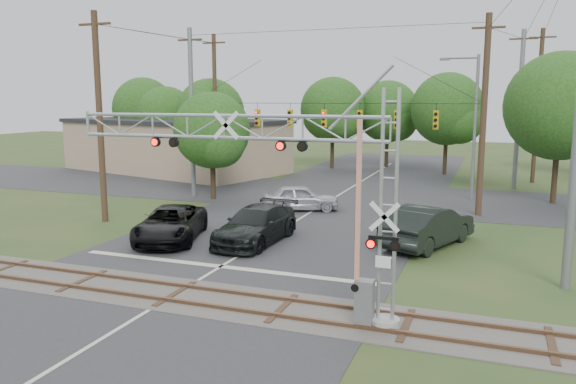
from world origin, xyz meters
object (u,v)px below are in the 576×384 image
(pickup_black, at_px, (171,224))
(sedan_silver, at_px, (301,197))
(traffic_signal_span, at_px, (338,116))
(commercial_building, at_px, (175,145))
(car_dark, at_px, (256,225))
(streetlight, at_px, (472,120))
(crossing_gantry, at_px, (284,177))

(pickup_black, distance_m, sedan_silver, 9.84)
(pickup_black, relative_size, sedan_silver, 1.26)
(traffic_signal_span, height_order, commercial_building, traffic_signal_span)
(car_dark, relative_size, commercial_building, 0.26)
(pickup_black, relative_size, commercial_building, 0.26)
(sedan_silver, bearing_deg, commercial_building, 29.46)
(traffic_signal_span, height_order, car_dark, traffic_signal_span)
(pickup_black, distance_m, car_dark, 4.17)
(traffic_signal_span, distance_m, pickup_black, 13.41)
(sedan_silver, bearing_deg, streetlight, -73.70)
(crossing_gantry, bearing_deg, commercial_building, 126.61)
(commercial_building, bearing_deg, car_dark, -35.42)
(pickup_black, height_order, car_dark, car_dark)
(traffic_signal_span, distance_m, car_dark, 11.47)
(streetlight, bearing_deg, pickup_black, -128.05)
(traffic_signal_span, xyz_separation_m, pickup_black, (-5.17, -11.36, -4.90))
(traffic_signal_span, bearing_deg, commercial_building, 148.04)
(crossing_gantry, bearing_deg, streetlight, 79.21)
(streetlight, bearing_deg, car_dark, -119.90)
(pickup_black, bearing_deg, commercial_building, 103.14)
(pickup_black, relative_size, streetlight, 0.61)
(crossing_gantry, distance_m, sedan_silver, 17.33)
(traffic_signal_span, distance_m, sedan_silver, 5.63)
(traffic_signal_span, distance_m, commercial_building, 22.91)
(traffic_signal_span, height_order, streetlight, traffic_signal_span)
(traffic_signal_span, bearing_deg, sedan_silver, -127.61)
(commercial_building, bearing_deg, pickup_black, -43.41)
(traffic_signal_span, relative_size, sedan_silver, 4.15)
(car_dark, distance_m, commercial_building, 28.79)
(sedan_silver, xyz_separation_m, streetlight, (9.49, 7.40, 4.60))
(sedan_silver, xyz_separation_m, commercial_building, (-17.57, 14.17, 1.66))
(sedan_silver, relative_size, commercial_building, 0.20)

